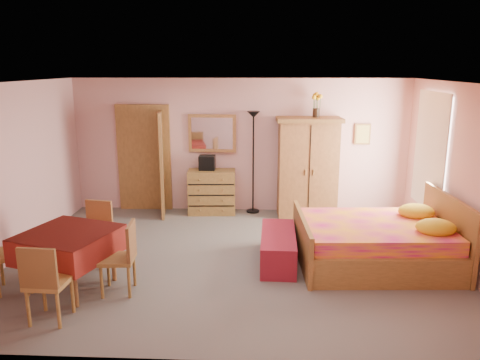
{
  "coord_description": "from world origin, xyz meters",
  "views": [
    {
      "loc": [
        0.42,
        -6.53,
        2.83
      ],
      "look_at": [
        0.1,
        0.3,
        1.15
      ],
      "focal_mm": 35.0,
      "sensor_mm": 36.0,
      "label": 1
    }
  ],
  "objects_px": {
    "bed": "(375,231)",
    "chair_north": "(94,234)",
    "bench": "(278,248)",
    "floor_lamp": "(253,163)",
    "chair_east": "(117,258)",
    "stereo": "(207,163)",
    "wardrobe": "(308,168)",
    "sunflower_vase": "(316,105)",
    "dining_table": "(70,260)",
    "wall_mirror": "(212,133)",
    "chair_south": "(49,281)",
    "chair_west": "(13,252)",
    "chest_of_drawers": "(212,192)"
  },
  "relations": [
    {
      "from": "bed",
      "to": "chair_north",
      "type": "relative_size",
      "value": 2.42
    },
    {
      "from": "bench",
      "to": "chair_north",
      "type": "distance_m",
      "value": 2.69
    },
    {
      "from": "floor_lamp",
      "to": "chair_east",
      "type": "height_order",
      "value": "floor_lamp"
    },
    {
      "from": "stereo",
      "to": "wardrobe",
      "type": "distance_m",
      "value": 1.93
    },
    {
      "from": "wardrobe",
      "to": "sunflower_vase",
      "type": "distance_m",
      "value": 1.18
    },
    {
      "from": "dining_table",
      "to": "bench",
      "type": "bearing_deg",
      "value": 19.48
    },
    {
      "from": "wall_mirror",
      "to": "wardrobe",
      "type": "xyz_separation_m",
      "value": [
        1.84,
        -0.27,
        -0.6
      ]
    },
    {
      "from": "chair_south",
      "to": "chair_north",
      "type": "distance_m",
      "value": 1.55
    },
    {
      "from": "wall_mirror",
      "to": "chair_south",
      "type": "bearing_deg",
      "value": -105.41
    },
    {
      "from": "chair_west",
      "to": "bench",
      "type": "bearing_deg",
      "value": 84.47
    },
    {
      "from": "wardrobe",
      "to": "chair_south",
      "type": "bearing_deg",
      "value": -131.47
    },
    {
      "from": "dining_table",
      "to": "chair_east",
      "type": "xyz_separation_m",
      "value": [
        0.64,
        -0.08,
        0.07
      ]
    },
    {
      "from": "chair_west",
      "to": "stereo",
      "type": "bearing_deg",
      "value": 125.87
    },
    {
      "from": "floor_lamp",
      "to": "chair_south",
      "type": "distance_m",
      "value": 4.73
    },
    {
      "from": "bed",
      "to": "chair_east",
      "type": "distance_m",
      "value": 3.62
    },
    {
      "from": "chest_of_drawers",
      "to": "dining_table",
      "type": "bearing_deg",
      "value": -118.0
    },
    {
      "from": "sunflower_vase",
      "to": "chair_west",
      "type": "height_order",
      "value": "sunflower_vase"
    },
    {
      "from": "sunflower_vase",
      "to": "chair_east",
      "type": "height_order",
      "value": "sunflower_vase"
    },
    {
      "from": "wall_mirror",
      "to": "dining_table",
      "type": "height_order",
      "value": "wall_mirror"
    },
    {
      "from": "sunflower_vase",
      "to": "chair_west",
      "type": "xyz_separation_m",
      "value": [
        -4.16,
        -3.36,
        -1.61
      ]
    },
    {
      "from": "chair_south",
      "to": "chair_west",
      "type": "height_order",
      "value": "chair_west"
    },
    {
      "from": "chair_north",
      "to": "chair_east",
      "type": "relative_size",
      "value": 0.99
    },
    {
      "from": "stereo",
      "to": "dining_table",
      "type": "xyz_separation_m",
      "value": [
        -1.4,
        -3.32,
        -0.61
      ]
    },
    {
      "from": "wall_mirror",
      "to": "sunflower_vase",
      "type": "xyz_separation_m",
      "value": [
        1.97,
        -0.19,
        0.57
      ]
    },
    {
      "from": "wardrobe",
      "to": "chair_west",
      "type": "relative_size",
      "value": 1.86
    },
    {
      "from": "chest_of_drawers",
      "to": "floor_lamp",
      "type": "relative_size",
      "value": 0.46
    },
    {
      "from": "chest_of_drawers",
      "to": "floor_lamp",
      "type": "distance_m",
      "value": 0.99
    },
    {
      "from": "chest_of_drawers",
      "to": "sunflower_vase",
      "type": "distance_m",
      "value": 2.6
    },
    {
      "from": "dining_table",
      "to": "wall_mirror",
      "type": "bearing_deg",
      "value": 66.81
    },
    {
      "from": "chair_north",
      "to": "chair_west",
      "type": "distance_m",
      "value": 1.12
    },
    {
      "from": "wardrobe",
      "to": "bench",
      "type": "bearing_deg",
      "value": -107.62
    },
    {
      "from": "chest_of_drawers",
      "to": "wardrobe",
      "type": "xyz_separation_m",
      "value": [
        1.84,
        -0.06,
        0.52
      ]
    },
    {
      "from": "chest_of_drawers",
      "to": "wall_mirror",
      "type": "xyz_separation_m",
      "value": [
        -0.0,
        0.21,
        1.12
      ]
    },
    {
      "from": "chair_south",
      "to": "dining_table",
      "type": "bearing_deg",
      "value": 98.81
    },
    {
      "from": "chest_of_drawers",
      "to": "stereo",
      "type": "relative_size",
      "value": 3.0
    },
    {
      "from": "chest_of_drawers",
      "to": "chair_west",
      "type": "distance_m",
      "value": 3.99
    },
    {
      "from": "stereo",
      "to": "dining_table",
      "type": "distance_m",
      "value": 3.65
    },
    {
      "from": "floor_lamp",
      "to": "chair_south",
      "type": "height_order",
      "value": "floor_lamp"
    },
    {
      "from": "floor_lamp",
      "to": "chair_east",
      "type": "relative_size",
      "value": 2.16
    },
    {
      "from": "stereo",
      "to": "chair_west",
      "type": "xyz_separation_m",
      "value": [
        -2.1,
        -3.39,
        -0.49
      ]
    },
    {
      "from": "wardrobe",
      "to": "chair_west",
      "type": "distance_m",
      "value": 5.21
    },
    {
      "from": "floor_lamp",
      "to": "chair_east",
      "type": "xyz_separation_m",
      "value": [
        -1.65,
        -3.45,
        -0.53
      ]
    },
    {
      "from": "wardrobe",
      "to": "sunflower_vase",
      "type": "bearing_deg",
      "value": 29.61
    },
    {
      "from": "sunflower_vase",
      "to": "chair_south",
      "type": "xyz_separation_m",
      "value": [
        -3.38,
        -4.07,
        -1.65
      ]
    },
    {
      "from": "stereo",
      "to": "wardrobe",
      "type": "height_order",
      "value": "wardrobe"
    },
    {
      "from": "wall_mirror",
      "to": "bench",
      "type": "xyz_separation_m",
      "value": [
        1.22,
        -2.52,
        -1.33
      ]
    },
    {
      "from": "wall_mirror",
      "to": "bench",
      "type": "relative_size",
      "value": 0.7
    },
    {
      "from": "chair_north",
      "to": "chair_west",
      "type": "height_order",
      "value": "chair_west"
    },
    {
      "from": "stereo",
      "to": "wardrobe",
      "type": "bearing_deg",
      "value": -3.23
    },
    {
      "from": "sunflower_vase",
      "to": "bench",
      "type": "bearing_deg",
      "value": -107.76
    }
  ]
}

